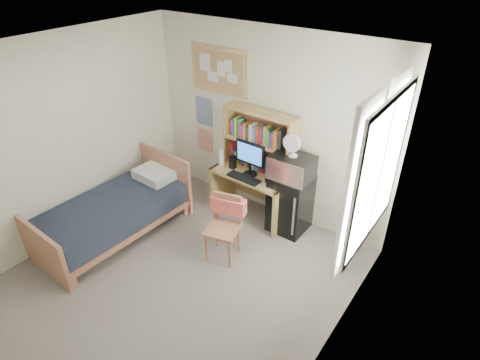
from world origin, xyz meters
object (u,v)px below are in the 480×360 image
Objects in this scene: mini_fridge at (290,203)px; microwave at (292,167)px; bed at (113,218)px; desk_chair at (222,230)px; desk_fan at (294,146)px; bulletin_board at (219,70)px; speaker_right at (268,176)px; speaker_left at (233,162)px; monitor at (250,159)px; desk at (252,194)px.

microwave is (-0.00, -0.02, 0.57)m from mini_fridge.
bed is 3.63× the size of microwave.
mini_fridge reaches higher than bed.
desk_fan is at bearing 53.62° from desk_chair.
bulletin_board is 1.60m from speaker_right.
speaker_left is (-0.89, -0.09, 0.38)m from mini_fridge.
desk_chair is at bearing -52.08° from bulletin_board.
desk_chair is 1.06m from mini_fridge.
desk_fan is at bearing 90.35° from microwave.
bed is 4.03× the size of monitor.
speaker_right is at bearing -18.54° from bulletin_board.
bulletin_board reaches higher than desk.
monitor is 0.60m from microwave.
speaker_left is at bearing -175.41° from desk_fan.
bed is at bearing -136.48° from speaker_right.
desk_chair is at bearing -58.73° from speaker_left.
speaker_left reaches higher than desk_chair.
microwave is at bearing 9.44° from monitor.
speaker_right is (0.09, 0.88, 0.36)m from desk_chair.
monitor is at bearing 50.90° from bed.
mini_fridge is at bearing 22.21° from speaker_right.
bulletin_board is 1.29m from monitor.
desk_fan is at bearing 6.29° from speaker_left.
desk is 1.33× the size of desk_chair.
desk_chair is at bearing -111.39° from microwave.
desk_chair is 1.05m from monitor.
microwave is at bearing 3.69° from desk.
mini_fridge reaches higher than desk.
bulletin_board is 2.04m from mini_fridge.
microwave is (0.89, 0.07, 0.19)m from speaker_left.
desk_fan is at bearing -90.00° from mini_fridge.
mini_fridge is 0.57m from microwave.
speaker_left is 1.16× the size of speaker_right.
mini_fridge is 0.86m from desk_fan.
desk_fan is at bearing 9.44° from monitor.
desk_chair is at bearing -75.90° from desk.
desk is 5.98× the size of speaker_left.
desk_fan reaches higher than monitor.
desk is 1.35× the size of mini_fridge.
speaker_right is at bearing -162.99° from desk_fan.
mini_fridge is 2.93× the size of desk_fan.
speaker_right reaches higher than desk_chair.
speaker_right is at bearing 0.00° from speaker_left.
bed is 2.14m from speaker_right.
mini_fridge is at bearing 90.00° from microwave.
bed is at bearing -129.00° from desk.
microwave reaches higher than speaker_right.
speaker_right is (1.56, 1.38, 0.52)m from bed.
monitor is 2.92× the size of speaker_right.
speaker_left is (0.96, 1.40, 0.53)m from bed.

